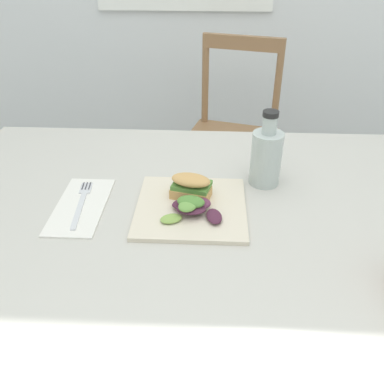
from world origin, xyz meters
name	(u,v)px	position (x,y,z in m)	size (l,w,h in m)	color
dining_table	(210,262)	(-0.03, 0.17, 0.62)	(1.32, 0.93, 0.74)	#BCB7AD
chair_wooden_far	(231,137)	(0.06, 1.22, 0.45)	(0.49, 0.49, 0.87)	#8E6642
plate_lunch	(191,207)	(-0.07, 0.21, 0.74)	(0.24, 0.24, 0.01)	beige
sandwich_half_front	(191,186)	(-0.08, 0.25, 0.78)	(0.10, 0.08, 0.06)	tan
salad_mixed_greens	(192,206)	(-0.07, 0.19, 0.77)	(0.14, 0.12, 0.04)	#84A84C
napkin_folded	(81,206)	(-0.32, 0.21, 0.74)	(0.11, 0.23, 0.00)	silver
fork_on_napkin	(82,200)	(-0.32, 0.23, 0.75)	(0.04, 0.19, 0.00)	silver
bottle_cold_brew	(266,159)	(0.10, 0.34, 0.80)	(0.07, 0.07, 0.19)	#472819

